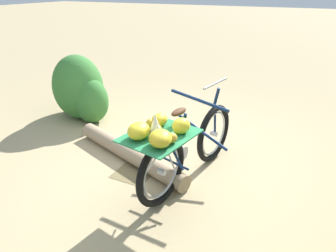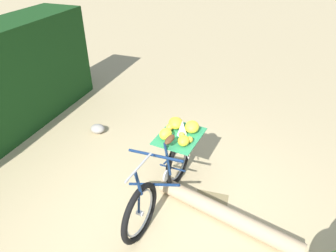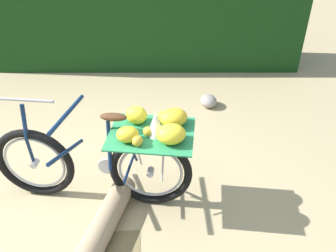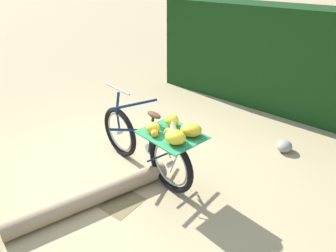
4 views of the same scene
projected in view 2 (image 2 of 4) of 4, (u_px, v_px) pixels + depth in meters
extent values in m
plane|color=tan|center=(166.00, 217.00, 3.87)|extent=(60.00, 60.00, 0.00)
torus|color=black|center=(140.00, 213.00, 3.45)|extent=(0.21, 0.73, 0.73)
torus|color=#B7B7BC|center=(140.00, 213.00, 3.45)|extent=(0.13, 0.56, 0.57)
cylinder|color=#B7B7BC|center=(140.00, 213.00, 3.45)|extent=(0.09, 0.07, 0.06)
torus|color=black|center=(178.00, 161.00, 4.25)|extent=(0.21, 0.73, 0.73)
torus|color=#B7B7BC|center=(178.00, 161.00, 4.25)|extent=(0.13, 0.56, 0.57)
cylinder|color=#B7B7BC|center=(178.00, 161.00, 4.25)|extent=(0.09, 0.07, 0.06)
cylinder|color=#0F2347|center=(153.00, 185.00, 3.61)|extent=(0.70, 0.17, 0.30)
cylinder|color=#0F2347|center=(155.00, 156.00, 3.45)|extent=(0.71, 0.17, 0.11)
cylinder|color=#0F2347|center=(168.00, 159.00, 3.84)|extent=(0.12, 0.05, 0.49)
cylinder|color=#0F2347|center=(172.00, 168.00, 4.10)|extent=(0.38, 0.10, 0.05)
cylinder|color=#0F2347|center=(174.00, 154.00, 4.01)|extent=(0.32, 0.08, 0.47)
cylinder|color=#0F2347|center=(139.00, 204.00, 3.37)|extent=(0.05, 0.04, 0.30)
cylinder|color=#0F2347|center=(138.00, 184.00, 3.22)|extent=(0.10, 0.05, 0.30)
cylinder|color=gray|center=(139.00, 167.00, 3.13)|extent=(0.12, 0.52, 0.02)
ellipsoid|color=#4C2D19|center=(170.00, 139.00, 3.74)|extent=(0.13, 0.23, 0.06)
cylinder|color=#B7B7BC|center=(166.00, 176.00, 3.94)|extent=(0.05, 0.16, 0.16)
cylinder|color=#B7B7BC|center=(176.00, 154.00, 4.07)|extent=(0.20, 0.05, 0.39)
cylinder|color=#B7B7BC|center=(182.00, 146.00, 4.23)|extent=(0.24, 0.06, 0.39)
cube|color=brown|center=(179.00, 137.00, 4.05)|extent=(0.54, 0.67, 0.02)
cube|color=#287F4C|center=(180.00, 136.00, 4.04)|extent=(0.66, 0.77, 0.01)
ellipsoid|color=yellow|center=(192.00, 127.00, 4.08)|extent=(0.21, 0.24, 0.15)
ellipsoid|color=gold|center=(184.00, 141.00, 3.83)|extent=(0.15, 0.18, 0.12)
ellipsoid|color=gold|center=(176.00, 123.00, 4.17)|extent=(0.27, 0.29, 0.14)
ellipsoid|color=yellow|center=(166.00, 134.00, 3.94)|extent=(0.21, 0.23, 0.15)
sphere|color=gold|center=(190.00, 140.00, 3.89)|extent=(0.08, 0.08, 0.08)
sphere|color=gold|center=(182.00, 135.00, 3.99)|extent=(0.08, 0.08, 0.08)
sphere|color=gold|center=(169.00, 127.00, 4.12)|extent=(0.10, 0.10, 0.10)
cone|color=white|center=(182.00, 128.00, 4.00)|extent=(0.16, 0.16, 0.21)
cylinder|color=#9E8466|center=(225.00, 214.00, 3.77)|extent=(1.87, 0.82, 0.20)
ellipsoid|color=gray|center=(98.00, 129.00, 5.46)|extent=(0.26, 0.22, 0.16)
cube|color=olive|center=(211.00, 201.00, 4.09)|extent=(0.44, 0.36, 0.01)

